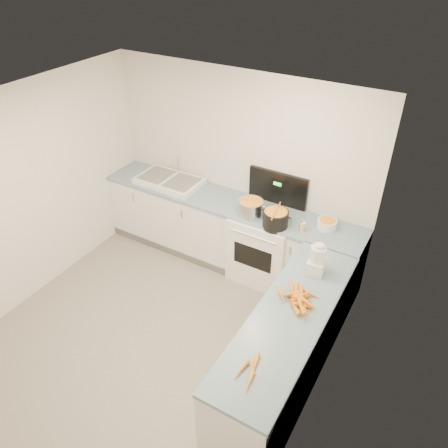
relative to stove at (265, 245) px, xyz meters
The scene contains 19 objects.
floor 1.84m from the stove, 108.07° to the right, with size 3.50×4.00×0.00m, color gray, non-canonical shape.
ceiling 2.69m from the stove, 108.07° to the right, with size 3.50×4.00×0.00m, color silver, non-canonical shape.
wall_back 1.00m from the stove, 150.23° to the left, with size 3.50×2.50×0.00m, color silver, non-canonical shape.
wall_left 2.96m from the stove, 143.77° to the right, with size 4.00×2.50×0.00m, color silver, non-canonical shape.
wall_right 2.21m from the stove, 54.55° to the right, with size 4.00×2.50×0.00m, color silver, non-canonical shape.
counter_back 0.55m from the stove, behind, with size 3.50×0.62×0.94m.
counter_right 1.65m from the stove, 56.99° to the right, with size 0.62×2.20×0.94m.
stove is the anchor object (origin of this frame).
sink 1.54m from the stove, behind, with size 0.86×0.52×0.31m.
steel_pot 0.59m from the stove, 139.65° to the right, with size 0.30×0.30×0.22m, color silver.
black_pot 0.61m from the stove, 42.57° to the right, with size 0.30×0.30×0.21m, color black.
wooden_spoon 0.72m from the stove, 42.57° to the right, with size 0.02×0.02×0.39m, color #AD7A47.
mixing_bowl 0.89m from the stove, ahead, with size 0.22×0.22×0.10m, color white.
extract_bottle 0.72m from the stove, 14.74° to the right, with size 0.04×0.04×0.10m, color #593319.
spice_jar 0.73m from the stove, 14.09° to the right, with size 0.06×0.06×0.10m, color #E5B266.
food_processor 1.28m from the stove, 38.72° to the right, with size 0.18×0.21×0.33m.
carrot_pile 1.57m from the stove, 52.98° to the right, with size 0.41×0.37×0.09m.
peeled_carrots 2.32m from the stove, 67.63° to the right, with size 0.17×0.36×0.04m.
peelings 1.72m from the stove, behind, with size 0.23×0.24×0.01m.
Camera 1 is at (2.32, -2.35, 3.81)m, focal length 35.00 mm.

